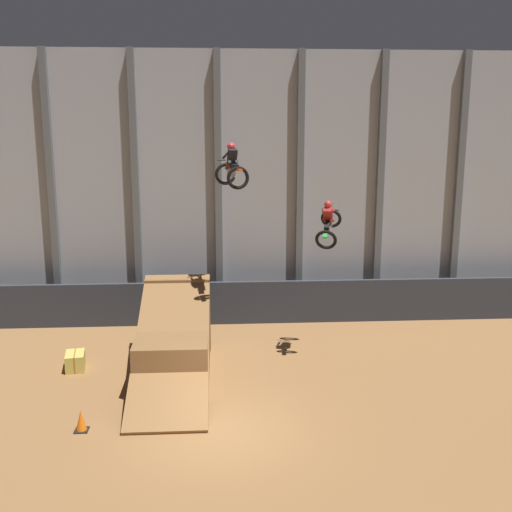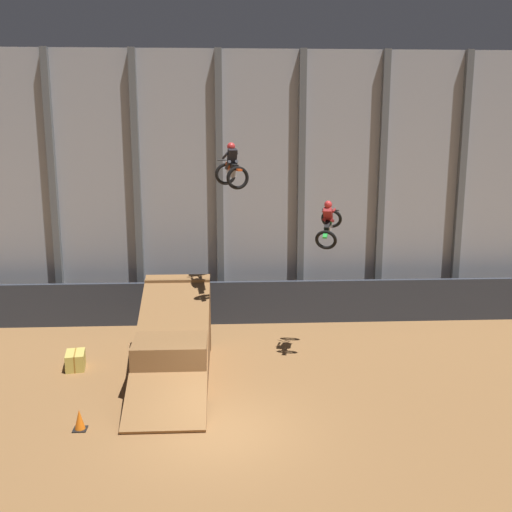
{
  "view_description": "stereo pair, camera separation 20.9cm",
  "coord_description": "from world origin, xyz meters",
  "px_view_note": "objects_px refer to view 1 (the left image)",
  "views": [
    {
      "loc": [
        -0.0,
        -14.49,
        7.86
      ],
      "look_at": [
        1.25,
        5.46,
        3.58
      ],
      "focal_mm": 42.0,
      "sensor_mm": 36.0,
      "label": 1
    },
    {
      "loc": [
        0.21,
        -14.51,
        7.86
      ],
      "look_at": [
        1.25,
        5.46,
        3.58
      ],
      "focal_mm": 42.0,
      "sensor_mm": 36.0,
      "label": 2
    }
  ],
  "objects_px": {
    "dirt_ramp": "(175,343)",
    "traffic_cone_near_ramp": "(81,421)",
    "rider_bike_right_air": "(329,223)",
    "rider_bike_left_air": "(232,169)",
    "hay_bale_trackside": "(75,361)"
  },
  "relations": [
    {
      "from": "rider_bike_left_air",
      "to": "traffic_cone_near_ramp",
      "type": "relative_size",
      "value": 3.1
    },
    {
      "from": "dirt_ramp",
      "to": "hay_bale_trackside",
      "type": "xyz_separation_m",
      "value": [
        -3.34,
        0.26,
        -0.66
      ]
    },
    {
      "from": "dirt_ramp",
      "to": "hay_bale_trackside",
      "type": "relative_size",
      "value": 6.59
    },
    {
      "from": "dirt_ramp",
      "to": "traffic_cone_near_ramp",
      "type": "bearing_deg",
      "value": -119.12
    },
    {
      "from": "rider_bike_left_air",
      "to": "dirt_ramp",
      "type": "bearing_deg",
      "value": -175.67
    },
    {
      "from": "dirt_ramp",
      "to": "rider_bike_right_air",
      "type": "distance_m",
      "value": 6.51
    },
    {
      "from": "hay_bale_trackside",
      "to": "traffic_cone_near_ramp",
      "type": "bearing_deg",
      "value": -75.18
    },
    {
      "from": "dirt_ramp",
      "to": "rider_bike_left_air",
      "type": "relative_size",
      "value": 3.61
    },
    {
      "from": "dirt_ramp",
      "to": "rider_bike_left_air",
      "type": "height_order",
      "value": "rider_bike_left_air"
    },
    {
      "from": "rider_bike_right_air",
      "to": "traffic_cone_near_ramp",
      "type": "xyz_separation_m",
      "value": [
        -7.42,
        -5.04,
        -4.42
      ]
    },
    {
      "from": "rider_bike_right_air",
      "to": "hay_bale_trackside",
      "type": "bearing_deg",
      "value": -157.08
    },
    {
      "from": "rider_bike_right_air",
      "to": "hay_bale_trackside",
      "type": "relative_size",
      "value": 1.93
    },
    {
      "from": "dirt_ramp",
      "to": "rider_bike_right_air",
      "type": "xyz_separation_m",
      "value": [
        5.2,
        1.06,
        3.76
      ]
    },
    {
      "from": "rider_bike_left_air",
      "to": "traffic_cone_near_ramp",
      "type": "height_order",
      "value": "rider_bike_left_air"
    },
    {
      "from": "hay_bale_trackside",
      "to": "rider_bike_right_air",
      "type": "bearing_deg",
      "value": 5.38
    }
  ]
}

